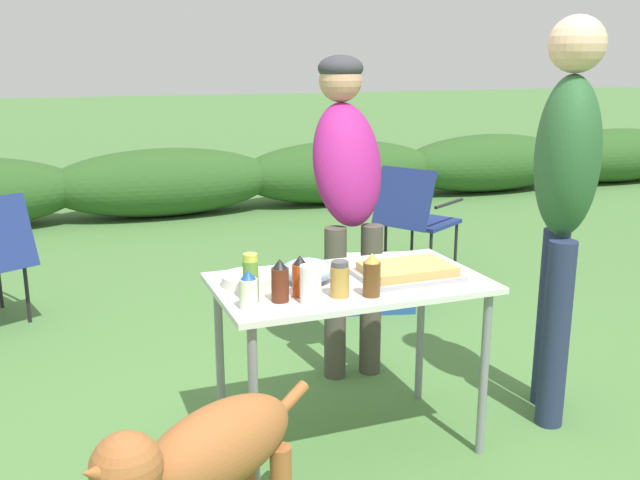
# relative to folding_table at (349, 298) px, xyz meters

# --- Properties ---
(ground_plane) EXTENTS (60.00, 60.00, 0.00)m
(ground_plane) POSITION_rel_folding_table_xyz_m (0.00, 0.00, -0.66)
(ground_plane) COLOR #4C7A3D
(shrub_hedge) EXTENTS (14.40, 0.90, 0.71)m
(shrub_hedge) POSITION_rel_folding_table_xyz_m (0.00, 4.94, -0.31)
(shrub_hedge) COLOR #2D5623
(shrub_hedge) RESTS_ON ground
(folding_table) EXTENTS (1.10, 0.64, 0.74)m
(folding_table) POSITION_rel_folding_table_xyz_m (0.00, 0.00, 0.00)
(folding_table) COLOR silver
(folding_table) RESTS_ON ground
(food_tray) EXTENTS (0.41, 0.28, 0.06)m
(food_tray) POSITION_rel_folding_table_xyz_m (0.24, -0.05, 0.10)
(food_tray) COLOR #9E9EA3
(food_tray) RESTS_ON folding_table
(plate_stack) EXTENTS (0.23, 0.23, 0.04)m
(plate_stack) POSITION_rel_folding_table_xyz_m (-0.39, 0.08, 0.10)
(plate_stack) COLOR white
(plate_stack) RESTS_ON folding_table
(mixing_bowl) EXTENTS (0.21, 0.21, 0.09)m
(mixing_bowl) POSITION_rel_folding_table_xyz_m (-0.17, 0.04, 0.12)
(mixing_bowl) COLOR #99B2CC
(mixing_bowl) RESTS_ON folding_table
(paper_cup_stack) EXTENTS (0.08, 0.08, 0.14)m
(paper_cup_stack) POSITION_rel_folding_table_xyz_m (-0.24, -0.20, 0.15)
(paper_cup_stack) COLOR white
(paper_cup_stack) RESTS_ON folding_table
(beer_bottle) EXTENTS (0.07, 0.07, 0.17)m
(beer_bottle) POSITION_rel_folding_table_xyz_m (-0.00, -0.21, 0.16)
(beer_bottle) COLOR brown
(beer_bottle) RESTS_ON folding_table
(hot_sauce_bottle) EXTENTS (0.06, 0.06, 0.16)m
(hot_sauce_bottle) POSITION_rel_folding_table_xyz_m (-0.25, -0.11, 0.15)
(hot_sauce_bottle) COLOR #CC4214
(hot_sauce_bottle) RESTS_ON folding_table
(spice_jar) EXTENTS (0.07, 0.07, 0.14)m
(spice_jar) POSITION_rel_folding_table_xyz_m (-0.12, -0.17, 0.14)
(spice_jar) COLOR #B2893D
(spice_jar) RESTS_ON folding_table
(relish_jar) EXTENTS (0.06, 0.06, 0.18)m
(relish_jar) POSITION_rel_folding_table_xyz_m (-0.45, -0.11, 0.17)
(relish_jar) COLOR olive
(relish_jar) RESTS_ON folding_table
(bbq_sauce_bottle) EXTENTS (0.07, 0.07, 0.16)m
(bbq_sauce_bottle) POSITION_rel_folding_table_xyz_m (-0.34, -0.15, 0.15)
(bbq_sauce_bottle) COLOR #562314
(bbq_sauce_bottle) RESTS_ON folding_table
(mayo_bottle) EXTENTS (0.07, 0.07, 0.14)m
(mayo_bottle) POSITION_rel_folding_table_xyz_m (-0.47, -0.18, 0.15)
(mayo_bottle) COLOR silver
(mayo_bottle) RESTS_ON folding_table
(standing_person_in_dark_puffer) EXTENTS (0.39, 0.51, 1.64)m
(standing_person_in_dark_puffer) POSITION_rel_folding_table_xyz_m (0.31, 0.75, 0.37)
(standing_person_in_dark_puffer) COLOR #4C473D
(standing_person_in_dark_puffer) RESTS_ON ground
(standing_person_in_gray_fleece) EXTENTS (0.44, 0.47, 1.80)m
(standing_person_in_gray_fleece) POSITION_rel_folding_table_xyz_m (0.98, -0.08, 0.42)
(standing_person_in_gray_fleece) COLOR #232D4C
(standing_person_in_gray_fleece) RESTS_ON ground
(dog) EXTENTS (0.82, 0.56, 0.66)m
(dog) POSITION_rel_folding_table_xyz_m (-0.74, -0.64, -0.22)
(dog) COLOR #9E5B2D
(dog) RESTS_ON ground
(camp_chair_near_hedge) EXTENTS (0.74, 0.70, 0.83)m
(camp_chair_near_hedge) POSITION_rel_folding_table_xyz_m (1.46, 2.15, -0.20)
(camp_chair_near_hedge) COLOR navy
(camp_chair_near_hedge) RESTS_ON ground
(cooler_box) EXTENTS (0.55, 0.44, 0.34)m
(cooler_box) POSITION_rel_folding_table_xyz_m (0.85, 1.53, -0.49)
(cooler_box) COLOR #234C93
(cooler_box) RESTS_ON ground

